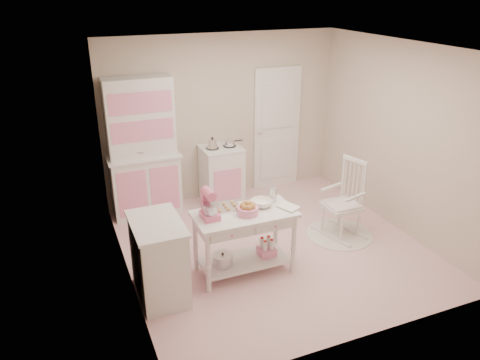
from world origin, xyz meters
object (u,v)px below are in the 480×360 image
Objects in this scene: hutch at (143,148)px; work_table at (244,242)px; stove at (222,174)px; base_cabinet at (159,259)px; bread_basket at (248,211)px; rocking_chair at (342,199)px; stand_mixer at (210,205)px.

work_table is at bearing -69.42° from hutch.
base_cabinet is (-1.49, -2.05, 0.00)m from stove.
base_cabinet is at bearing -126.08° from stove.
hutch is 2.19m from base_cabinet.
base_cabinet is 3.68× the size of bread_basket.
work_table is at bearing 111.80° from bread_basket.
bread_basket is at bearing -68.20° from work_table.
bread_basket is at bearing -101.62° from stove.
work_table is 0.45m from bread_basket.
rocking_chair reaches higher than bread_basket.
bread_basket is at bearing -11.59° from stand_mixer.
bread_basket is (0.44, -0.07, -0.12)m from stand_mixer.
stove is 2.53m from base_cabinet.
rocking_chair is (1.15, -1.67, 0.09)m from stove.
hutch reaches higher than bread_basket.
stand_mixer reaches higher than bread_basket.
stand_mixer is (0.34, -2.01, -0.07)m from hutch.
hutch is at bearing 127.76° from rocking_chair.
stand_mixer reaches higher than work_table.
bread_basket reaches higher than work_table.
rocking_chair is at bearing 5.83° from stand_mixer.
hutch is at bearing 82.10° from base_cabinet.
stove is 2.11m from bread_basket.
base_cabinet is 1.14m from bread_basket.
stove is 2.71× the size of stand_mixer.
hutch is 1.89× the size of rocking_chair.
work_table is 0.71m from stand_mixer.
stand_mixer is (-2.00, -0.30, 0.42)m from rocking_chair.
stove is at bearing 77.54° from work_table.
hutch reaches higher than stand_mixer.
stove and base_cabinet have the same top height.
work_table is at bearing 3.59° from base_cabinet.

